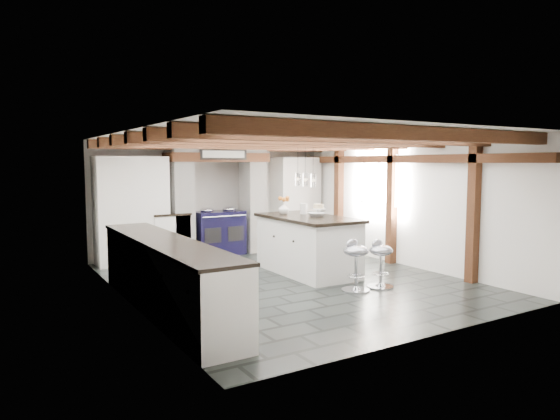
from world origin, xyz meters
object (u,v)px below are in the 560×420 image
range_cooker (218,232)px  bar_stool_near (380,258)px  bar_stool_far (355,259)px  kitchen_island (307,244)px

range_cooker → bar_stool_near: (0.95, -3.78, -0.01)m
range_cooker → bar_stool_far: size_ratio=1.30×
kitchen_island → bar_stool_near: kitchen_island is taller
bar_stool_far → kitchen_island: bearing=71.5°
range_cooker → kitchen_island: (0.58, -2.38, 0.03)m
kitchen_island → range_cooker: bearing=104.5°
bar_stool_far → bar_stool_near: bearing=-19.9°
bar_stool_near → bar_stool_far: bar_stool_far is taller
bar_stool_near → bar_stool_far: bearing=160.5°
bar_stool_near → bar_stool_far: (-0.45, 0.04, 0.02)m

